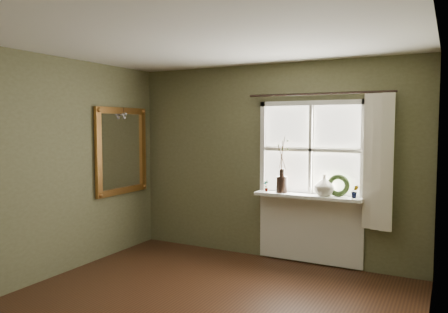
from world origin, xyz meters
The scene contains 15 objects.
ceiling centered at (0.00, 0.00, 2.60)m, with size 4.50×4.50×0.00m, color silver.
wall_back centered at (0.00, 2.30, 1.30)m, with size 4.00×0.10×2.60m, color brown.
wall_left centered at (-2.05, 0.00, 1.30)m, with size 0.10×4.50×2.60m, color brown.
wall_right centered at (2.05, 0.00, 1.30)m, with size 0.10×4.50×2.60m, color brown.
window_frame centered at (0.55, 2.23, 1.48)m, with size 1.36×0.06×1.24m.
window_sill centered at (0.55, 2.12, 0.90)m, with size 1.36×0.26×0.04m, color silver.
window_apron centered at (0.55, 2.23, 0.46)m, with size 1.36×0.04×0.88m, color silver.
dark_jug centered at (0.21, 2.12, 1.03)m, with size 0.14×0.14×0.21m, color black.
cream_vase centered at (0.76, 2.12, 1.05)m, with size 0.25×0.25×0.26m, color beige.
wreath centered at (0.92, 2.16, 1.02)m, with size 0.28×0.28×0.07m, color #2B3E1B.
potted_plant_left centered at (-0.01, 2.12, 0.99)m, with size 0.08×0.05×0.15m, color #2B3E1B.
potted_plant_right centered at (1.13, 2.12, 1.00)m, with size 0.09×0.07×0.16m, color #2B3E1B.
curtain centered at (1.39, 2.13, 1.37)m, with size 0.36×0.12×1.59m, color beige.
curtain_rod centered at (0.65, 2.17, 2.18)m, with size 0.03×0.03×1.84m, color black.
gilt_mirror centered at (-1.96, 1.56, 1.43)m, with size 0.10×1.01×1.21m.
Camera 1 is at (2.13, -3.19, 1.80)m, focal length 35.00 mm.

